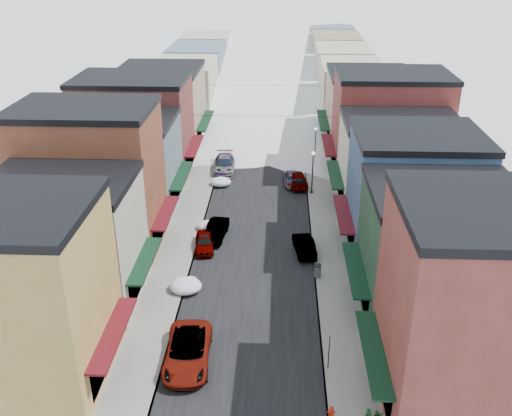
# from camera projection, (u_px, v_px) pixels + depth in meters

# --- Properties ---
(road) EXTENTS (10.00, 160.00, 0.01)m
(road) POSITION_uv_depth(u_px,v_px,m) (267.00, 119.00, 85.41)
(road) COLOR black
(road) RESTS_ON ground
(sidewalk_left) EXTENTS (3.20, 160.00, 0.15)m
(sidewalk_left) POSITION_uv_depth(u_px,v_px,m) (223.00, 118.00, 85.64)
(sidewalk_left) COLOR gray
(sidewalk_left) RESTS_ON ground
(sidewalk_right) EXTENTS (3.20, 160.00, 0.15)m
(sidewalk_right) POSITION_uv_depth(u_px,v_px,m) (311.00, 119.00, 85.12)
(sidewalk_right) COLOR gray
(sidewalk_right) RESTS_ON ground
(curb_left) EXTENTS (0.10, 160.00, 0.15)m
(curb_left) POSITION_uv_depth(u_px,v_px,m) (233.00, 118.00, 85.58)
(curb_left) COLOR slate
(curb_left) RESTS_ON ground
(curb_right) EXTENTS (0.10, 160.00, 0.15)m
(curb_right) POSITION_uv_depth(u_px,v_px,m) (300.00, 119.00, 85.18)
(curb_right) COLOR slate
(curb_right) RESTS_ON ground
(bldg_l_yellow) EXTENTS (11.30, 8.70, 11.50)m
(bldg_l_yellow) POSITION_uv_depth(u_px,v_px,m) (13.00, 295.00, 32.87)
(bldg_l_yellow) COLOR tan
(bldg_l_yellow) RESTS_ON ground
(bldg_l_cream) EXTENTS (11.30, 8.20, 9.50)m
(bldg_l_cream) POSITION_uv_depth(u_px,v_px,m) (66.00, 240.00, 40.98)
(bldg_l_cream) COLOR #C2B69C
(bldg_l_cream) RESTS_ON ground
(bldg_l_brick_near) EXTENTS (12.30, 8.20, 12.50)m
(bldg_l_brick_near) POSITION_uv_depth(u_px,v_px,m) (91.00, 179.00, 47.59)
(bldg_l_brick_near) COLOR brown
(bldg_l_brick_near) RESTS_ON ground
(bldg_l_grayblue) EXTENTS (11.30, 9.20, 9.00)m
(bldg_l_grayblue) POSITION_uv_depth(u_px,v_px,m) (124.00, 162.00, 56.00)
(bldg_l_grayblue) COLOR slate
(bldg_l_grayblue) RESTS_ON ground
(bldg_l_brick_far) EXTENTS (13.30, 9.20, 11.00)m
(bldg_l_brick_far) POSITION_uv_depth(u_px,v_px,m) (135.00, 125.00, 63.75)
(bldg_l_brick_far) COLOR maroon
(bldg_l_brick_far) RESTS_ON ground
(bldg_l_tan) EXTENTS (11.30, 11.20, 10.00)m
(bldg_l_tan) POSITION_uv_depth(u_px,v_px,m) (162.00, 106.00, 72.96)
(bldg_l_tan) COLOR tan
(bldg_l_tan) RESTS_ON ground
(bldg_r_brick_near) EXTENTS (12.30, 9.20, 12.50)m
(bldg_r_brick_near) POSITION_uv_depth(u_px,v_px,m) (493.00, 310.00, 30.69)
(bldg_r_brick_near) COLOR maroon
(bldg_r_brick_near) RESTS_ON ground
(bldg_r_green) EXTENTS (11.30, 9.20, 9.50)m
(bldg_r_green) POSITION_uv_depth(u_px,v_px,m) (438.00, 251.00, 39.48)
(bldg_r_green) COLOR #1B3924
(bldg_r_green) RESTS_ON ground
(bldg_r_blue) EXTENTS (11.30, 9.20, 10.50)m
(bldg_r_blue) POSITION_uv_depth(u_px,v_px,m) (413.00, 193.00, 47.40)
(bldg_r_blue) COLOR #324A73
(bldg_r_blue) RESTS_ON ground
(bldg_r_cream) EXTENTS (12.30, 9.20, 9.00)m
(bldg_r_cream) POSITION_uv_depth(u_px,v_px,m) (398.00, 163.00, 55.83)
(bldg_r_cream) COLOR beige
(bldg_r_cream) RESTS_ON ground
(bldg_r_brick_far) EXTENTS (13.30, 9.20, 11.50)m
(bldg_r_brick_far) POSITION_uv_depth(u_px,v_px,m) (389.00, 124.00, 63.41)
(bldg_r_brick_far) COLOR maroon
(bldg_r_brick_far) RESTS_ON ground
(bldg_r_tan) EXTENTS (11.30, 11.20, 9.50)m
(bldg_r_tan) POSITION_uv_depth(u_px,v_px,m) (367.00, 109.00, 72.92)
(bldg_r_tan) COLOR tan
(bldg_r_tan) RESTS_ON ground
(distant_blocks) EXTENTS (34.00, 55.00, 8.00)m
(distant_blocks) POSITION_uv_depth(u_px,v_px,m) (270.00, 62.00, 104.49)
(distant_blocks) COLOR gray
(distant_blocks) RESTS_ON ground
(overhead_cables) EXTENTS (16.40, 15.04, 0.04)m
(overhead_cables) POSITION_uv_depth(u_px,v_px,m) (264.00, 99.00, 71.47)
(overhead_cables) COLOR black
(overhead_cables) RESTS_ON ground
(car_white_suv) EXTENTS (3.07, 6.15, 1.67)m
(car_white_suv) POSITION_uv_depth(u_px,v_px,m) (188.00, 352.00, 35.86)
(car_white_suv) COLOR white
(car_white_suv) RESTS_ON ground
(car_silver_sedan) EXTENTS (2.04, 4.09, 1.34)m
(car_silver_sedan) POSITION_uv_depth(u_px,v_px,m) (204.00, 242.00, 49.19)
(car_silver_sedan) COLOR #94959B
(car_silver_sedan) RESTS_ON ground
(car_dark_hatch) EXTENTS (2.04, 4.58, 1.46)m
(car_dark_hatch) POSITION_uv_depth(u_px,v_px,m) (216.00, 230.00, 51.05)
(car_dark_hatch) COLOR black
(car_dark_hatch) RESTS_ON ground
(car_silver_wagon) EXTENTS (2.70, 5.92, 1.68)m
(car_silver_wagon) POSITION_uv_depth(u_px,v_px,m) (224.00, 164.00, 65.80)
(car_silver_wagon) COLOR #A8AAB0
(car_silver_wagon) RESTS_ON ground
(car_green_sedan) EXTENTS (2.08, 4.46, 1.41)m
(car_green_sedan) POSITION_uv_depth(u_px,v_px,m) (304.00, 245.00, 48.65)
(car_green_sedan) COLOR black
(car_green_sedan) RESTS_ON ground
(car_gray_suv) EXTENTS (2.49, 4.95, 1.62)m
(car_gray_suv) POSITION_uv_depth(u_px,v_px,m) (297.00, 179.00, 61.89)
(car_gray_suv) COLOR gray
(car_gray_suv) RESTS_ON ground
(car_black_sedan) EXTENTS (2.26, 4.87, 1.38)m
(car_black_sedan) POSITION_uv_depth(u_px,v_px,m) (292.00, 177.00, 62.55)
(car_black_sedan) COLOR black
(car_black_sedan) RESTS_ON ground
(car_lane_silver) EXTENTS (2.08, 4.56, 1.52)m
(car_lane_silver) POSITION_uv_depth(u_px,v_px,m) (259.00, 132.00, 77.23)
(car_lane_silver) COLOR #9FA1A7
(car_lane_silver) RESTS_ON ground
(car_lane_white) EXTENTS (3.10, 6.02, 1.62)m
(car_lane_white) POSITION_uv_depth(u_px,v_px,m) (273.00, 103.00, 90.56)
(car_lane_white) COLOR white
(car_lane_white) RESTS_ON ground
(fire_hydrant) EXTENTS (0.46, 0.34, 0.78)m
(fire_hydrant) POSITION_uv_depth(u_px,v_px,m) (331.00, 413.00, 31.67)
(fire_hydrant) COLOR red
(fire_hydrant) RESTS_ON sidewalk_right
(parking_sign) EXTENTS (0.10, 0.32, 2.39)m
(parking_sign) POSITION_uv_depth(u_px,v_px,m) (329.00, 350.00, 34.91)
(parking_sign) COLOR black
(parking_sign) RESTS_ON sidewalk_right
(trash_can) EXTENTS (0.62, 0.62, 1.06)m
(trash_can) POSITION_uv_depth(u_px,v_px,m) (317.00, 271.00, 44.92)
(trash_can) COLOR slate
(trash_can) RESTS_ON sidewalk_right
(streetlamp_near) EXTENTS (0.38, 0.38, 4.58)m
(streetlamp_near) POSITION_uv_depth(u_px,v_px,m) (313.00, 167.00, 58.95)
(streetlamp_near) COLOR black
(streetlamp_near) RESTS_ON sidewalk_right
(streetlamp_far) EXTENTS (0.34, 0.34, 4.08)m
(streetlamp_far) POSITION_uv_depth(u_px,v_px,m) (315.00, 140.00, 68.01)
(streetlamp_far) COLOR black
(streetlamp_far) RESTS_ON sidewalk_right
(planter_near) EXTENTS (0.58, 0.52, 0.58)m
(planter_near) POSITION_uv_depth(u_px,v_px,m) (378.00, 415.00, 31.59)
(planter_near) COLOR #295827
(planter_near) RESTS_ON sidewalk_right
(planter_far) EXTENTS (0.51, 0.51, 0.65)m
(planter_far) POSITION_uv_depth(u_px,v_px,m) (368.00, 414.00, 31.60)
(planter_far) COLOR #2D642F
(planter_far) RESTS_ON sidewalk_right
(snow_pile_near) EXTENTS (2.47, 2.72, 1.05)m
(snow_pile_near) POSITION_uv_depth(u_px,v_px,m) (186.00, 285.00, 43.34)
(snow_pile_near) COLOR white
(snow_pile_near) RESTS_ON ground
(snow_pile_mid) EXTENTS (2.14, 2.52, 0.91)m
(snow_pile_mid) POSITION_uv_depth(u_px,v_px,m) (209.00, 226.00, 52.56)
(snow_pile_mid) COLOR white
(snow_pile_mid) RESTS_ON ground
(snow_pile_far) EXTENTS (2.26, 2.59, 0.96)m
(snow_pile_far) POSITION_uv_depth(u_px,v_px,m) (221.00, 182.00, 62.07)
(snow_pile_far) COLOR white
(snow_pile_far) RESTS_ON ground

